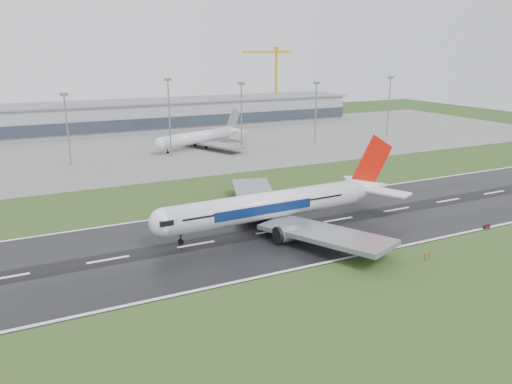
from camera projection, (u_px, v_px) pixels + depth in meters
ground at (338, 220)px, 130.85m from camera, size 520.00×520.00×0.00m
runway at (338, 220)px, 130.83m from camera, size 400.00×45.00×0.10m
apron at (190, 144)px, 238.93m from camera, size 400.00×130.00×0.08m
terminal at (157, 115)px, 288.75m from camera, size 240.00×36.00×15.00m
main_airliner at (283, 187)px, 123.51m from camera, size 71.29×68.10×20.44m
parked_airliner at (199, 131)px, 226.93m from camera, size 69.39×67.42×15.83m
tower_crane at (276, 82)px, 334.22m from camera, size 44.67×19.08×46.08m
runway_sign at (487, 227)px, 124.11m from camera, size 2.30×0.75×1.04m
floodmast_1 at (68, 131)px, 189.60m from camera, size 0.64×0.64×27.06m
floodmast_2 at (170, 119)px, 206.03m from camera, size 0.64×0.64×31.66m
floodmast_3 at (241, 118)px, 220.30m from camera, size 0.64×0.64×29.18m
floodmast_4 at (316, 114)px, 236.94m from camera, size 0.64×0.64×28.38m
floodmast_5 at (389, 108)px, 255.54m from camera, size 0.64×0.64×29.90m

